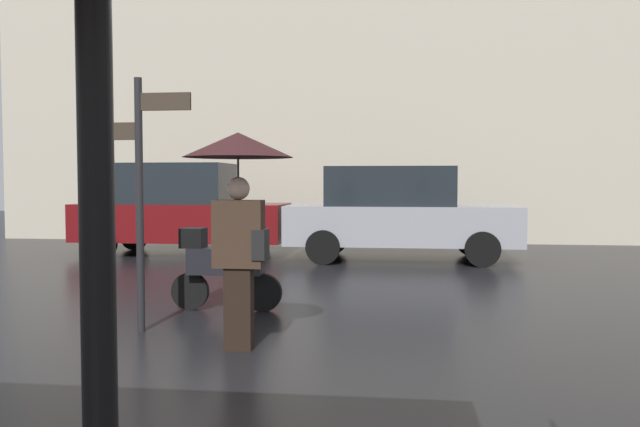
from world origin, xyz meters
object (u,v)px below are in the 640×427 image
street_signpost (140,178)px  parked_car_right (398,213)px  parked_scooter (223,265)px  pedestrian_with_umbrella (239,179)px  parked_car_left (179,209)px

street_signpost → parked_car_right: bearing=67.9°
parked_scooter → parked_car_right: bearing=51.8°
pedestrian_with_umbrella → parked_car_left: pedestrian_with_umbrella is taller
street_signpost → parked_scooter: bearing=65.2°
parked_scooter → street_signpost: size_ratio=0.52×
pedestrian_with_umbrella → parked_car_right: (1.47, 7.16, -0.65)m
pedestrian_with_umbrella → parked_car_right: pedestrian_with_umbrella is taller
parked_scooter → parked_car_right: 5.81m
parked_scooter → parked_car_left: bearing=97.2°
parked_car_left → street_signpost: (2.00, -6.95, 0.64)m
parked_scooter → parked_car_right: (2.13, 5.39, 0.40)m
parked_car_left → parked_scooter: bearing=102.6°
parked_scooter → parked_car_left: parked_car_left is taller
parked_car_left → street_signpost: bearing=94.8°
parked_car_left → parked_car_right: 4.69m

